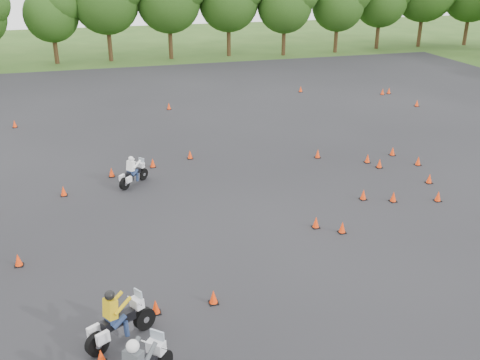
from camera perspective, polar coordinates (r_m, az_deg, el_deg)
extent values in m
plane|color=#2D5119|center=(20.13, 3.12, -7.44)|extent=(140.00, 140.00, 0.00)
plane|color=black|center=(25.25, -1.23, -0.80)|extent=(62.00, 62.00, 0.00)
cone|color=#FF3A0A|center=(28.99, 13.45, 2.24)|extent=(0.26, 0.26, 0.45)
cone|color=#FF3A0A|center=(25.60, -18.32, -1.13)|extent=(0.26, 0.26, 0.45)
cone|color=#FF3A0A|center=(27.14, -13.55, 0.79)|extent=(0.26, 0.26, 0.45)
cone|color=#FF3A0A|center=(15.50, -14.61, -17.82)|extent=(0.26, 0.26, 0.45)
cone|color=#FF3A0A|center=(24.69, 16.05, -1.74)|extent=(0.26, 0.26, 0.45)
cone|color=#FF3A0A|center=(44.35, 15.61, 9.15)|extent=(0.26, 0.26, 0.45)
cone|color=#FF3A0A|center=(38.58, -7.59, 7.81)|extent=(0.26, 0.26, 0.45)
cone|color=#FF3A0A|center=(29.37, 18.48, 1.93)|extent=(0.26, 0.26, 0.45)
cone|color=#FF3A0A|center=(28.44, 14.65, 1.71)|extent=(0.26, 0.26, 0.45)
cone|color=#FF3A0A|center=(27.95, -9.30, 1.80)|extent=(0.26, 0.26, 0.45)
cone|color=#FF3A0A|center=(28.88, -5.36, 2.71)|extent=(0.26, 0.26, 0.45)
cone|color=#FF3A0A|center=(20.57, -22.58, -7.90)|extent=(0.26, 0.26, 0.45)
cone|color=#FF3A0A|center=(43.91, 14.96, 9.08)|extent=(0.26, 0.26, 0.45)
cone|color=#FF3A0A|center=(25.37, 20.38, -1.65)|extent=(0.26, 0.26, 0.45)
cone|color=#FF3A0A|center=(24.57, 13.02, -1.55)|extent=(0.26, 0.26, 0.45)
cone|color=#FF3A0A|center=(37.00, -22.91, 5.53)|extent=(0.26, 0.26, 0.45)
cone|color=#FF3A0A|center=(16.97, -8.99, -13.22)|extent=(0.26, 0.26, 0.45)
cone|color=#FF3A0A|center=(17.20, -2.85, -12.37)|extent=(0.26, 0.26, 0.45)
cone|color=#FF3A0A|center=(27.21, 19.54, 0.13)|extent=(0.26, 0.26, 0.45)
cone|color=#FF3A0A|center=(43.57, 6.49, 9.60)|extent=(0.26, 0.26, 0.45)
cone|color=#FF3A0A|center=(30.42, 15.97, 2.95)|extent=(0.26, 0.26, 0.45)
cone|color=#FF3A0A|center=(29.19, 8.29, 2.78)|extent=(0.26, 0.26, 0.45)
cone|color=#FF3A0A|center=(21.74, 8.10, -4.51)|extent=(0.26, 0.26, 0.45)
cone|color=#FF3A0A|center=(21.52, 10.85, -5.00)|extent=(0.26, 0.26, 0.45)
cone|color=#FF3A0A|center=(41.09, 18.35, 7.77)|extent=(0.26, 0.26, 0.45)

